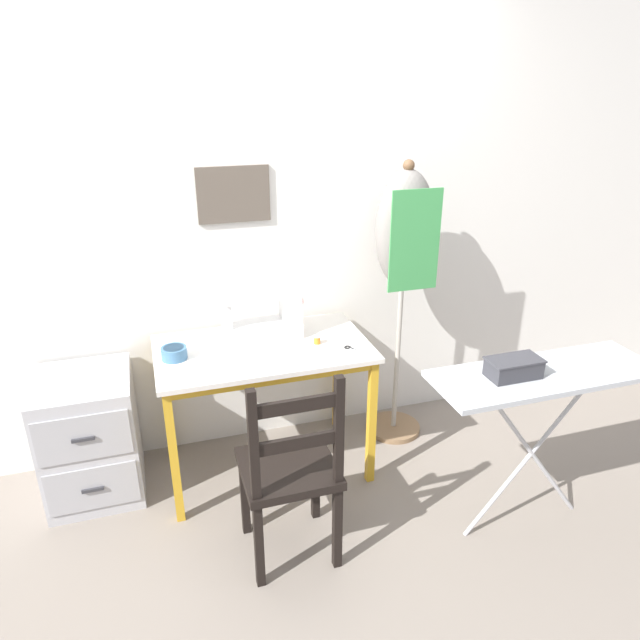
{
  "coord_description": "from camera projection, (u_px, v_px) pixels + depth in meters",
  "views": [
    {
      "loc": [
        -0.5,
        -2.24,
        1.98
      ],
      "look_at": [
        0.29,
        0.28,
        0.85
      ],
      "focal_mm": 32.0,
      "sensor_mm": 36.0,
      "label": 1
    }
  ],
  "objects": [
    {
      "name": "fabric_bowl",
      "position": [
        174.0,
        353.0,
        2.72
      ],
      "size": [
        0.12,
        0.12,
        0.06
      ],
      "color": "teal",
      "rests_on": "sewing_table"
    },
    {
      "name": "dress_form",
      "position": [
        404.0,
        245.0,
        3.02
      ],
      "size": [
        0.32,
        0.32,
        1.6
      ],
      "color": "#846647",
      "rests_on": "ground_plane"
    },
    {
      "name": "wooden_chair",
      "position": [
        290.0,
        471.0,
        2.4
      ],
      "size": [
        0.4,
        0.38,
        0.94
      ],
      "color": "black",
      "rests_on": "ground_plane"
    },
    {
      "name": "scissors",
      "position": [
        352.0,
        349.0,
        2.83
      ],
      "size": [
        0.09,
        0.11,
        0.01
      ],
      "color": "silver",
      "rests_on": "sewing_table"
    },
    {
      "name": "ground_plane",
      "position": [
        281.0,
        503.0,
        2.87
      ],
      "size": [
        14.0,
        14.0,
        0.0
      ],
      "primitive_type": "plane",
      "color": "gray"
    },
    {
      "name": "sewing_table",
      "position": [
        264.0,
        364.0,
        2.88
      ],
      "size": [
        1.06,
        0.62,
        0.73
      ],
      "color": "silver",
      "rests_on": "ground_plane"
    },
    {
      "name": "wall_back",
      "position": [
        243.0,
        224.0,
        2.98
      ],
      "size": [
        10.0,
        0.07,
        2.55
      ],
      "color": "silver",
      "rests_on": "ground_plane"
    },
    {
      "name": "filing_cabinet",
      "position": [
        91.0,
        436.0,
        2.86
      ],
      "size": [
        0.45,
        0.49,
        0.65
      ],
      "color": "#B7B7BC",
      "rests_on": "ground_plane"
    },
    {
      "name": "sewing_machine",
      "position": [
        266.0,
        313.0,
        2.92
      ],
      "size": [
        0.41,
        0.17,
        0.31
      ],
      "color": "white",
      "rests_on": "sewing_table"
    },
    {
      "name": "storage_box",
      "position": [
        514.0,
        368.0,
        2.38
      ],
      "size": [
        0.23,
        0.12,
        0.08
      ],
      "color": "#333338",
      "rests_on": "ironing_board"
    },
    {
      "name": "ironing_board",
      "position": [
        544.0,
        381.0,
        2.46
      ],
      "size": [
        1.01,
        0.34,
        0.82
      ],
      "color": "#ADB2B7",
      "rests_on": "ground_plane"
    },
    {
      "name": "thread_spool_near_machine",
      "position": [
        317.0,
        340.0,
        2.88
      ],
      "size": [
        0.04,
        0.04,
        0.04
      ],
      "color": "orange",
      "rests_on": "sewing_table"
    }
  ]
}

